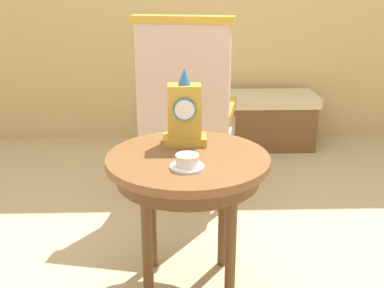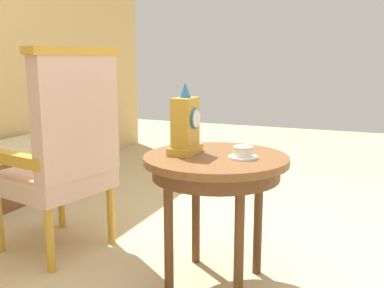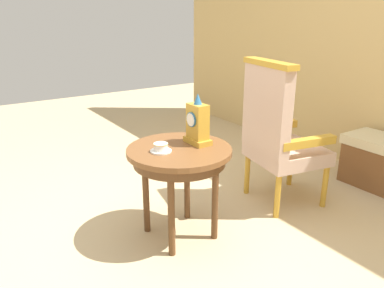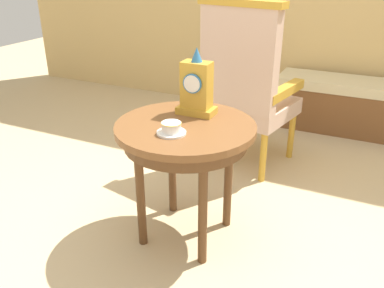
{
  "view_description": "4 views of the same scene",
  "coord_description": "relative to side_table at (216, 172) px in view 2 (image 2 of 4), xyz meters",
  "views": [
    {
      "loc": [
        -0.09,
        -1.77,
        1.34
      ],
      "look_at": [
        -0.03,
        0.22,
        0.64
      ],
      "focal_mm": 44.54,
      "sensor_mm": 36.0,
      "label": 1
    },
    {
      "loc": [
        -1.95,
        -0.59,
        1.09
      ],
      "look_at": [
        -0.07,
        0.18,
        0.69
      ],
      "focal_mm": 41.41,
      "sensor_mm": 36.0,
      "label": 2
    },
    {
      "loc": [
        1.89,
        -1.14,
        1.46
      ],
      "look_at": [
        0.04,
        0.11,
        0.68
      ],
      "focal_mm": 35.33,
      "sensor_mm": 36.0,
      "label": 3
    },
    {
      "loc": [
        0.74,
        -1.54,
        1.37
      ],
      "look_at": [
        -0.03,
        0.11,
        0.52
      ],
      "focal_mm": 37.94,
      "sensor_mm": 36.0,
      "label": 4
    }
  ],
  "objects": [
    {
      "name": "armchair",
      "position": [
        0.01,
        0.88,
        0.03
      ],
      "size": [
        0.63,
        0.63,
        1.14
      ],
      "color": "#CCA893",
      "rests_on": "ground"
    },
    {
      "name": "mantel_clock",
      "position": [
        -0.01,
        0.15,
        0.21
      ],
      "size": [
        0.19,
        0.11,
        0.34
      ],
      "color": "gold",
      "rests_on": "side_table"
    },
    {
      "name": "ground_plane",
      "position": [
        0.05,
        -0.07,
        -0.56
      ],
      "size": [
        10.0,
        10.0,
        0.0
      ],
      "primitive_type": "plane",
      "color": "tan"
    },
    {
      "name": "side_table",
      "position": [
        0.0,
        0.0,
        0.0
      ],
      "size": [
        0.68,
        0.68,
        0.64
      ],
      "color": "brown",
      "rests_on": "ground"
    },
    {
      "name": "window_bench",
      "position": [
        0.55,
        1.88,
        -0.34
      ],
      "size": [
        1.06,
        0.4,
        0.44
      ],
      "color": "beige",
      "rests_on": "ground"
    },
    {
      "name": "teacup_left",
      "position": [
        -0.01,
        -0.13,
        0.1
      ],
      "size": [
        0.13,
        0.13,
        0.06
      ],
      "color": "white",
      "rests_on": "side_table"
    }
  ]
}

